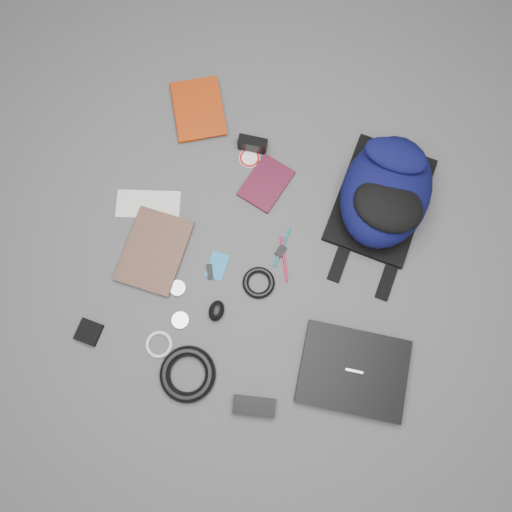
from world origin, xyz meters
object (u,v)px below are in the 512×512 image
(power_brick, at_px, (254,406))
(comic_book, at_px, (127,242))
(compact_camera, at_px, (253,144))
(dvd_case, at_px, (266,183))
(laptop, at_px, (353,371))
(backpack, at_px, (386,191))
(mouse, at_px, (216,311))
(textbook_red, at_px, (174,113))
(pouch, at_px, (89,332))

(power_brick, bearing_deg, comic_book, 134.98)
(compact_camera, bearing_deg, dvd_case, -58.53)
(comic_book, bearing_deg, compact_camera, 57.02)
(compact_camera, bearing_deg, laptop, -54.87)
(backpack, relative_size, comic_book, 1.66)
(compact_camera, relative_size, power_brick, 0.77)
(dvd_case, relative_size, mouse, 2.58)
(laptop, relative_size, dvd_case, 1.84)
(laptop, relative_size, comic_book, 1.24)
(textbook_red, relative_size, power_brick, 1.81)
(dvd_case, height_order, compact_camera, compact_camera)
(laptop, relative_size, textbook_red, 1.41)
(comic_book, bearing_deg, textbook_red, 91.05)
(compact_camera, height_order, power_brick, compact_camera)
(textbook_red, xyz_separation_m, mouse, (0.36, -0.66, 0.01))
(comic_book, height_order, compact_camera, compact_camera)
(compact_camera, relative_size, pouch, 1.38)
(comic_book, xyz_separation_m, pouch, (-0.02, -0.33, -0.00))
(textbook_red, relative_size, compact_camera, 2.34)
(laptop, distance_m, power_brick, 0.34)
(laptop, distance_m, pouch, 0.88)
(textbook_red, bearing_deg, backpack, -34.65)
(comic_book, xyz_separation_m, mouse, (0.37, -0.14, 0.01))
(mouse, height_order, pouch, mouse)
(compact_camera, height_order, pouch, compact_camera)
(dvd_case, distance_m, pouch, 0.79)
(backpack, distance_m, power_brick, 0.83)
(laptop, distance_m, textbook_red, 1.12)
(backpack, xyz_separation_m, pouch, (-0.83, -0.72, -0.09))
(backpack, bearing_deg, comic_book, -148.64)
(backpack, relative_size, pouch, 6.10)
(comic_book, bearing_deg, pouch, -91.98)
(backpack, height_order, pouch, backpack)
(textbook_red, bearing_deg, comic_book, -116.58)
(textbook_red, distance_m, power_brick, 1.08)
(compact_camera, bearing_deg, backpack, -11.74)
(comic_book, bearing_deg, mouse, -19.71)
(mouse, relative_size, pouch, 0.96)
(textbook_red, distance_m, dvd_case, 0.44)
(laptop, xyz_separation_m, compact_camera, (-0.53, 0.68, 0.01))
(dvd_case, distance_m, power_brick, 0.77)
(backpack, distance_m, comic_book, 0.91)
(laptop, height_order, comic_book, laptop)
(laptop, height_order, power_brick, laptop)
(mouse, bearing_deg, laptop, -8.84)
(comic_book, xyz_separation_m, compact_camera, (0.32, 0.47, 0.02))
(comic_book, distance_m, mouse, 0.40)
(backpack, height_order, dvd_case, backpack)
(dvd_case, distance_m, mouse, 0.49)
(comic_book, relative_size, mouse, 3.85)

